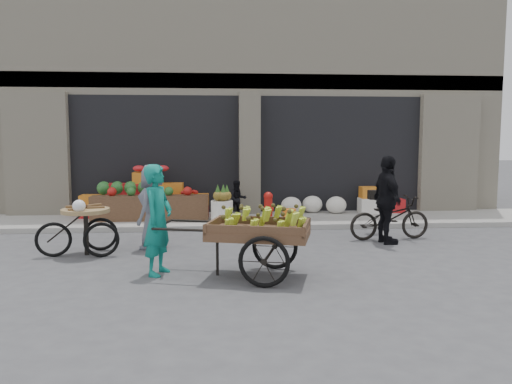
{
  "coord_description": "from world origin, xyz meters",
  "views": [
    {
      "loc": [
        -0.85,
        -8.15,
        2.06
      ],
      "look_at": [
        -0.14,
        0.96,
        1.1
      ],
      "focal_mm": 35.0,
      "sensor_mm": 36.0,
      "label": 1
    }
  ],
  "objects": [
    {
      "name": "vendor_woman",
      "position": [
        -1.76,
        -0.56,
        0.85
      ],
      "size": [
        0.58,
        0.71,
        1.69
      ],
      "primitive_type": "imported",
      "rotation": [
        0.0,
        0.0,
        1.24
      ],
      "color": "#0F796B",
      "rests_on": "ground"
    },
    {
      "name": "seated_person",
      "position": [
        -0.35,
        4.2,
        0.58
      ],
      "size": [
        0.51,
        0.43,
        0.93
      ],
      "primitive_type": "imported",
      "rotation": [
        0.0,
        0.0,
        0.17
      ],
      "color": "black",
      "rests_on": "sidewalk"
    },
    {
      "name": "pineapple_bin",
      "position": [
        -0.75,
        3.6,
        0.37
      ],
      "size": [
        0.52,
        0.52,
        0.5
      ],
      "primitive_type": "cylinder",
      "color": "silver",
      "rests_on": "sidewalk"
    },
    {
      "name": "cyclist",
      "position": [
        2.49,
        1.4,
        0.88
      ],
      "size": [
        0.53,
        1.07,
        1.75
      ],
      "primitive_type": "imported",
      "rotation": [
        0.0,
        0.0,
        1.68
      ],
      "color": "black",
      "rests_on": "ground"
    },
    {
      "name": "right_bay_goods",
      "position": [
        2.61,
        4.7,
        0.41
      ],
      "size": [
        3.35,
        0.6,
        0.7
      ],
      "color": "silver",
      "rests_on": "sidewalk"
    },
    {
      "name": "building",
      "position": [
        0.0,
        8.03,
        3.37
      ],
      "size": [
        14.0,
        6.45,
        7.0
      ],
      "color": "beige",
      "rests_on": "ground"
    },
    {
      "name": "banana_cart",
      "position": [
        -0.29,
        -0.84,
        0.76
      ],
      "size": [
        2.66,
        1.59,
        1.04
      ],
      "rotation": [
        0.0,
        0.0,
        -0.26
      ],
      "color": "brown",
      "rests_on": "ground"
    },
    {
      "name": "bicycle",
      "position": [
        2.69,
        1.8,
        0.45
      ],
      "size": [
        1.77,
        0.78,
        0.9
      ],
      "primitive_type": "imported",
      "rotation": [
        0.0,
        0.0,
        1.68
      ],
      "color": "black",
      "rests_on": "ground"
    },
    {
      "name": "ground",
      "position": [
        0.0,
        0.0,
        0.0
      ],
      "size": [
        80.0,
        80.0,
        0.0
      ],
      "primitive_type": "plane",
      "color": "#424244",
      "rests_on": "ground"
    },
    {
      "name": "orange_bucket",
      "position": [
        0.85,
        3.5,
        0.27
      ],
      "size": [
        0.32,
        0.32,
        0.3
      ],
      "primitive_type": "cylinder",
      "color": "orange",
      "rests_on": "sidewalk"
    },
    {
      "name": "sidewalk",
      "position": [
        0.0,
        4.1,
        0.06
      ],
      "size": [
        18.0,
        2.2,
        0.12
      ],
      "primitive_type": "cube",
      "color": "gray",
      "rests_on": "ground"
    },
    {
      "name": "vendor_grey",
      "position": [
        -2.06,
        1.28,
        0.8
      ],
      "size": [
        0.77,
        0.92,
        1.6
      ],
      "primitive_type": "imported",
      "rotation": [
        0.0,
        0.0,
        -1.96
      ],
      "color": "slate",
      "rests_on": "ground"
    },
    {
      "name": "fire_hydrant",
      "position": [
        0.35,
        3.55,
        0.5
      ],
      "size": [
        0.22,
        0.22,
        0.71
      ],
      "color": "#A5140F",
      "rests_on": "sidewalk"
    },
    {
      "name": "fruit_display",
      "position": [
        -2.48,
        4.38,
        0.67
      ],
      "size": [
        3.1,
        1.12,
        1.24
      ],
      "color": "#AF181B",
      "rests_on": "sidewalk"
    },
    {
      "name": "tricycle_cart",
      "position": [
        -3.21,
        0.85,
        0.57
      ],
      "size": [
        1.46,
        1.02,
        0.95
      ],
      "rotation": [
        0.0,
        0.0,
        0.24
      ],
      "color": "#9E7F51",
      "rests_on": "ground"
    }
  ]
}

